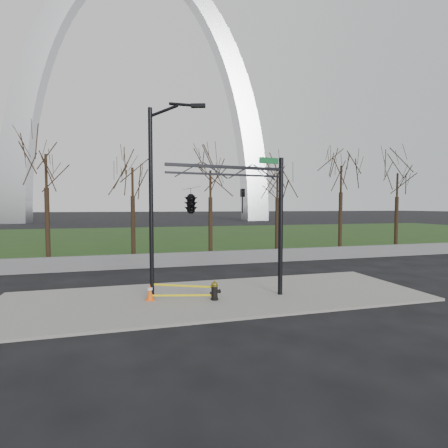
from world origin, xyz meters
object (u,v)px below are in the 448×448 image
object	(u,v)px
fire_hydrant	(215,291)
traffic_cone	(150,292)
street_light	(156,188)
traffic_signal_mast	(210,201)

from	to	relation	value
fire_hydrant	traffic_cone	xyz separation A→B (m)	(-2.56, 0.64, -0.04)
street_light	traffic_cone	bearing A→B (deg)	-106.32
fire_hydrant	traffic_signal_mast	distance (m)	3.70
traffic_signal_mast	fire_hydrant	bearing A→B (deg)	37.20
street_light	traffic_signal_mast	distance (m)	2.46
street_light	traffic_signal_mast	world-z (taller)	street_light
fire_hydrant	street_light	size ratio (longest dim) A/B	0.10
fire_hydrant	street_light	distance (m)	4.91
fire_hydrant	traffic_cone	size ratio (longest dim) A/B	1.20
traffic_cone	traffic_signal_mast	bearing A→B (deg)	-21.07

